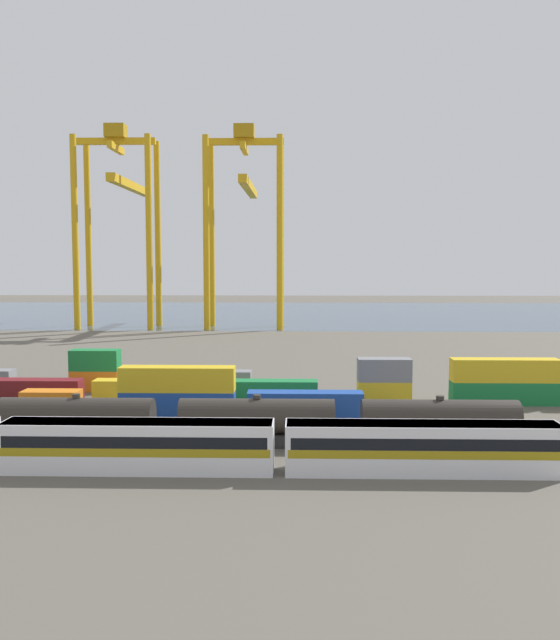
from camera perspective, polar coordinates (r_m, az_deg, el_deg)
ground_plane at (r=116.91m, az=-7.70°, el=-3.10°), size 420.00×420.00×0.00m
harbour_water at (r=214.26m, az=-3.48°, el=0.57°), size 400.00×110.00×0.01m
passenger_train at (r=54.79m, az=-11.74°, el=-10.08°), size 64.78×3.14×3.90m
freight_tank_row at (r=62.00m, az=-9.45°, el=-8.27°), size 61.88×3.04×4.50m
shipping_container_2 at (r=76.77m, az=-18.53°, el=-6.55°), size 6.04×2.44×2.60m
shipping_container_3 at (r=73.30m, az=-8.54°, el=-6.89°), size 12.10×2.44×2.60m
shipping_container_4 at (r=72.81m, az=-8.56°, el=-4.88°), size 12.10×2.44×2.60m
shipping_container_5 at (r=72.19m, az=2.11°, el=-7.02°), size 12.10×2.44×2.60m
shipping_container_7 at (r=84.73m, az=-20.17°, el=-5.53°), size 12.10×2.44×2.60m
shipping_container_8 at (r=80.71m, az=-11.07°, el=-5.83°), size 12.10×2.44×2.60m
shipping_container_9 at (r=78.89m, az=-1.28°, el=-5.99°), size 12.10×2.44×2.60m
shipping_container_10 at (r=79.41m, az=8.67°, el=-5.97°), size 6.04×2.44×2.60m
shipping_container_11 at (r=78.96m, az=8.69°, el=-4.12°), size 6.04×2.44×2.60m
shipping_container_12 at (r=82.23m, az=18.21°, el=-5.79°), size 12.10×2.44×2.60m
shipping_container_13 at (r=81.80m, az=18.26°, el=-4.00°), size 12.10×2.44×2.60m
shipping_container_18 at (r=89.13m, az=-15.13°, el=-4.89°), size 6.04×2.44×2.60m
shipping_container_19 at (r=88.73m, az=-15.17°, el=-3.24°), size 6.04×2.44×2.60m
shipping_container_20 at (r=86.25m, az=-6.45°, el=-5.08°), size 12.10×2.44×2.60m
gantry_crane_west at (r=175.44m, az=-13.17°, el=9.27°), size 19.18×39.57×49.02m
gantry_crane_central at (r=170.54m, az=-2.89°, el=9.46°), size 18.92×40.93×48.78m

